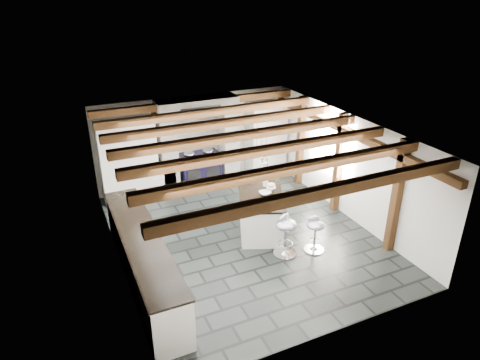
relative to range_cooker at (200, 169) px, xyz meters
name	(u,v)px	position (x,y,z in m)	size (l,w,h in m)	color
ground	(244,236)	(0.00, -2.68, -0.47)	(6.00, 6.00, 0.00)	black
room_shell	(192,169)	(-0.61, -1.26, 0.60)	(6.00, 6.03, 6.00)	silver
range_cooker	(200,169)	(0.00, 0.00, 0.00)	(1.00, 0.63, 0.99)	black
kitchen_island	(260,210)	(0.46, -2.51, -0.03)	(1.48, 1.92, 1.13)	white
bar_stool_near	(315,230)	(1.04, -3.71, -0.01)	(0.45, 0.45, 0.73)	silver
bar_stool_far	(286,231)	(0.45, -3.59, 0.06)	(0.54, 0.54, 0.84)	silver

